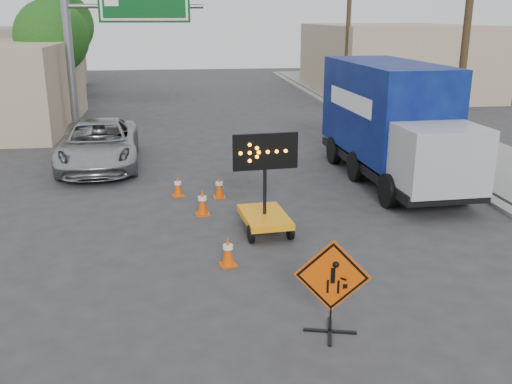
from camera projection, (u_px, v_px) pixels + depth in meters
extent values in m
plane|color=#2D2D30|center=(285.00, 321.00, 10.18)|extent=(100.00, 100.00, 0.00)
cube|color=gray|center=(384.00, 137.00, 25.27)|extent=(0.40, 60.00, 0.12)
cube|color=gray|center=(433.00, 135.00, 25.56)|extent=(4.00, 60.00, 0.15)
cube|color=tan|center=(392.00, 59.00, 39.54)|extent=(10.00, 14.00, 4.60)
cylinder|color=slate|center=(70.00, 58.00, 25.39)|extent=(0.36, 0.36, 6.80)
cylinder|color=slate|center=(135.00, 6.00, 25.11)|extent=(6.00, 0.20, 0.20)
cylinder|color=slate|center=(57.00, 28.00, 32.38)|extent=(0.44, 0.44, 9.00)
cylinder|color=#40311B|center=(466.00, 37.00, 19.32)|extent=(0.26, 0.26, 9.00)
cylinder|color=#40311B|center=(348.00, 28.00, 32.57)|extent=(0.26, 0.26, 9.00)
cylinder|color=#40311B|center=(57.00, 88.00, 29.51)|extent=(0.28, 0.28, 3.25)
sphere|color=#184F16|center=(52.00, 37.00, 28.75)|extent=(3.71, 3.71, 3.71)
cylinder|color=#40311B|center=(65.00, 70.00, 36.91)|extent=(0.28, 0.28, 3.58)
sphere|color=#184F16|center=(61.00, 25.00, 36.07)|extent=(4.10, 4.10, 4.10)
cube|color=black|center=(330.00, 331.00, 9.82)|extent=(0.90, 0.29, 0.04)
cube|color=black|center=(330.00, 331.00, 9.82)|extent=(0.29, 0.90, 0.04)
cylinder|color=black|center=(331.00, 314.00, 9.72)|extent=(0.04, 0.04, 0.71)
cube|color=#DB4904|center=(332.00, 276.00, 9.50)|extent=(1.26, 0.35, 1.29)
cube|color=black|center=(332.00, 276.00, 9.50)|extent=(1.17, 0.31, 1.21)
cube|color=orange|center=(265.00, 217.00, 14.25)|extent=(1.23, 1.87, 0.16)
cylinder|color=black|center=(265.00, 178.00, 13.95)|extent=(0.09, 0.09, 1.96)
cube|color=black|center=(265.00, 151.00, 13.75)|extent=(1.60, 0.24, 0.89)
imported|color=#A2A4A9|center=(99.00, 144.00, 20.39)|extent=(3.04, 6.02, 1.63)
cube|color=black|center=(391.00, 164.00, 18.62)|extent=(2.68, 7.93, 0.29)
cube|color=#06084E|center=(386.00, 107.00, 18.85)|extent=(2.70, 6.17, 2.94)
cube|color=#9EA0A5|center=(435.00, 159.00, 15.37)|extent=(2.33, 1.86, 1.76)
cube|color=#DB4904|center=(228.00, 265.00, 12.45)|extent=(0.42, 0.42, 0.03)
cone|color=#DB4904|center=(228.00, 250.00, 12.35)|extent=(0.27, 0.27, 0.65)
cylinder|color=silver|center=(228.00, 247.00, 12.32)|extent=(0.22, 0.22, 0.10)
cube|color=#DB4904|center=(203.00, 214.00, 15.61)|extent=(0.43, 0.43, 0.03)
cone|color=#DB4904|center=(202.00, 201.00, 15.50)|extent=(0.29, 0.29, 0.71)
cylinder|color=silver|center=(202.00, 198.00, 15.47)|extent=(0.24, 0.24, 0.10)
cube|color=#DB4904|center=(220.00, 197.00, 17.07)|extent=(0.36, 0.36, 0.03)
cone|color=#DB4904|center=(219.00, 186.00, 16.97)|extent=(0.27, 0.27, 0.66)
cylinder|color=silver|center=(219.00, 183.00, 16.95)|extent=(0.22, 0.22, 0.10)
cube|color=#DB4904|center=(178.00, 196.00, 17.19)|extent=(0.42, 0.42, 0.03)
cone|color=#DB4904|center=(178.00, 185.00, 17.10)|extent=(0.26, 0.26, 0.62)
cylinder|color=silver|center=(178.00, 183.00, 17.08)|extent=(0.21, 0.21, 0.09)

